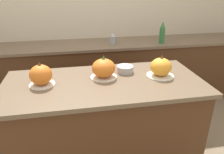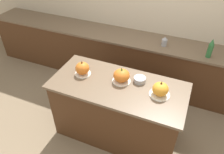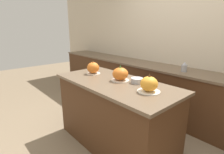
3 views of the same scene
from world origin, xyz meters
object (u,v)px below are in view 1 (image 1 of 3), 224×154
pumpkin_cake_center (104,69)px  bottle_short (113,39)px  pumpkin_cake_left (41,75)px  mixing_bowl (125,69)px  pumpkin_cake_right (161,68)px  bottle_tall (162,33)px

pumpkin_cake_center → bottle_short: bearing=75.2°
pumpkin_cake_left → mixing_bowl: (0.72, 0.14, -0.05)m
pumpkin_cake_left → pumpkin_cake_right: same height
pumpkin_cake_left → pumpkin_cake_center: pumpkin_cake_center is taller
pumpkin_cake_left → pumpkin_cake_center: (0.51, 0.06, -0.00)m
pumpkin_cake_right → bottle_tall: size_ratio=0.82×
pumpkin_cake_center → bottle_tall: bottle_tall is taller
pumpkin_cake_left → mixing_bowl: 0.73m
bottle_tall → bottle_short: bearing=173.3°
mixing_bowl → pumpkin_cake_left: bearing=-169.3°
pumpkin_cake_left → pumpkin_cake_center: bearing=6.2°
pumpkin_cake_right → pumpkin_cake_center: bearing=172.9°
bottle_tall → pumpkin_cake_left: bearing=-143.6°
pumpkin_cake_left → bottle_tall: size_ratio=0.71×
bottle_short → mixing_bowl: size_ratio=1.02×
bottle_short → mixing_bowl: 1.02m
pumpkin_cake_right → mixing_bowl: size_ratio=1.61×
pumpkin_cake_left → pumpkin_cake_right: (1.00, -0.01, -0.00)m
bottle_tall → bottle_short: bottle_tall is taller
pumpkin_cake_left → pumpkin_cake_center: size_ratio=0.90×
bottle_tall → bottle_short: 0.66m
pumpkin_cake_right → mixing_bowl: (-0.28, 0.14, -0.05)m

